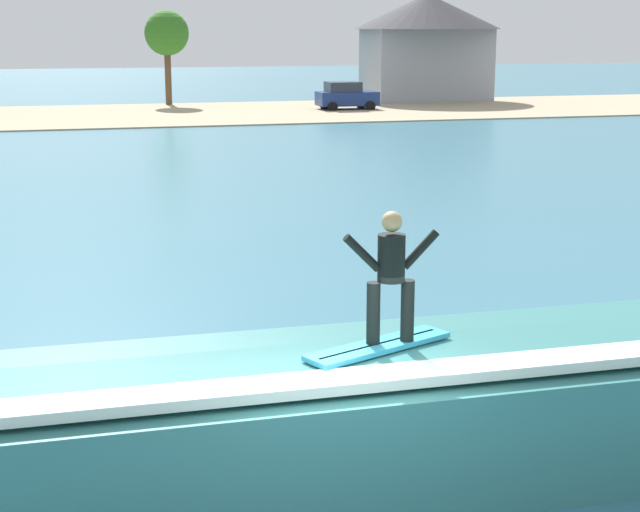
{
  "coord_description": "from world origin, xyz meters",
  "views": [
    {
      "loc": [
        -2.85,
        -9.14,
        5.27
      ],
      "look_at": [
        0.99,
        5.04,
        1.89
      ],
      "focal_mm": 55.57,
      "sensor_mm": 36.0,
      "label": 1
    }
  ],
  "objects_px": {
    "surfer": "(391,270)",
    "car_far_shore": "(346,96)",
    "wave_crest": "(397,411)",
    "surfboard": "(379,346)",
    "tree_tall_bare": "(167,34)",
    "house_gabled_white": "(427,36)"
  },
  "relations": [
    {
      "from": "car_far_shore",
      "to": "surfboard",
      "type": "bearing_deg",
      "value": -106.23
    },
    {
      "from": "surfboard",
      "to": "car_far_shore",
      "type": "height_order",
      "value": "car_far_shore"
    },
    {
      "from": "surfboard",
      "to": "tree_tall_bare",
      "type": "distance_m",
      "value": 59.83
    },
    {
      "from": "tree_tall_bare",
      "to": "wave_crest",
      "type": "bearing_deg",
      "value": -94.03
    },
    {
      "from": "house_gabled_white",
      "to": "tree_tall_bare",
      "type": "xyz_separation_m",
      "value": [
        -18.95,
        0.3,
        0.12
      ]
    },
    {
      "from": "surfer",
      "to": "house_gabled_white",
      "type": "bearing_deg",
      "value": 68.54
    },
    {
      "from": "surfer",
      "to": "car_far_shore",
      "type": "relative_size",
      "value": 0.4
    },
    {
      "from": "house_gabled_white",
      "to": "surfer",
      "type": "bearing_deg",
      "value": -111.46
    },
    {
      "from": "surfboard",
      "to": "house_gabled_white",
      "type": "height_order",
      "value": "house_gabled_white"
    },
    {
      "from": "wave_crest",
      "to": "tree_tall_bare",
      "type": "height_order",
      "value": "tree_tall_bare"
    },
    {
      "from": "surfboard",
      "to": "house_gabled_white",
      "type": "relative_size",
      "value": 0.18
    },
    {
      "from": "surfer",
      "to": "car_far_shore",
      "type": "bearing_deg",
      "value": 73.91
    },
    {
      "from": "wave_crest",
      "to": "car_far_shore",
      "type": "bearing_deg",
      "value": 74.04
    },
    {
      "from": "tree_tall_bare",
      "to": "surfboard",
      "type": "bearing_deg",
      "value": -94.31
    },
    {
      "from": "house_gabled_white",
      "to": "tree_tall_bare",
      "type": "distance_m",
      "value": 18.95
    },
    {
      "from": "surfboard",
      "to": "tree_tall_bare",
      "type": "relative_size",
      "value": 0.3
    },
    {
      "from": "wave_crest",
      "to": "car_far_shore",
      "type": "height_order",
      "value": "car_far_shore"
    },
    {
      "from": "tree_tall_bare",
      "to": "house_gabled_white",
      "type": "bearing_deg",
      "value": -0.92
    },
    {
      "from": "surfboard",
      "to": "tree_tall_bare",
      "type": "height_order",
      "value": "tree_tall_bare"
    },
    {
      "from": "car_far_shore",
      "to": "house_gabled_white",
      "type": "xyz_separation_m",
      "value": [
        8.17,
        6.83,
        3.8
      ]
    },
    {
      "from": "wave_crest",
      "to": "tree_tall_bare",
      "type": "distance_m",
      "value": 59.71
    },
    {
      "from": "wave_crest",
      "to": "house_gabled_white",
      "type": "bearing_deg",
      "value": 68.63
    }
  ]
}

